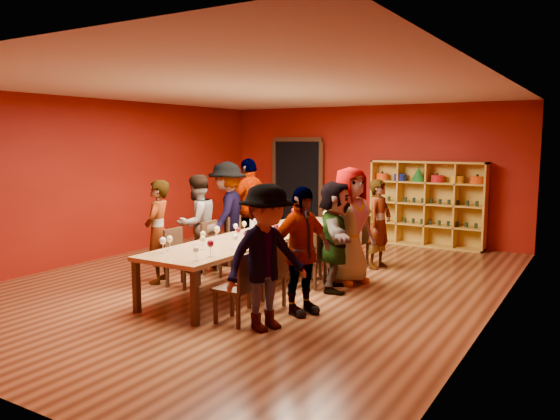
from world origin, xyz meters
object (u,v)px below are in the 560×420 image
object	(u,v)px
chair_person_right_2	(315,255)
person_right_2	(335,236)
person_left_1	(158,232)
person_right_3	(350,226)
person_right_1	(301,251)
person_right_0	(266,258)
chair_person_left_2	(214,245)
tasting_table	(260,238)
wine_bottle	(326,215)
chair_person_left_1	(179,254)
person_right_4	(379,224)
person_left_2	(197,223)
chair_person_right_0	(240,284)
person_left_3	(227,213)
chair_person_right_3	(330,250)
shelving_unit	(427,200)
chair_person_left_3	(239,239)
chair_person_right_1	(272,272)
spittoon_bowl	(253,234)
chair_person_left_4	(266,231)
person_left_4	(250,207)
chair_person_right_4	(359,238)

from	to	relation	value
chair_person_right_2	person_right_2	size ratio (longest dim) A/B	0.54
person_left_1	person_right_3	bearing A→B (deg)	97.04
person_right_1	person_right_3	world-z (taller)	person_right_3
person_right_0	chair_person_right_2	world-z (taller)	person_right_0
person_left_1	chair_person_left_2	world-z (taller)	person_left_1
tasting_table	wine_bottle	bearing A→B (deg)	83.20
person_right_1	chair_person_left_1	bearing A→B (deg)	105.74
chair_person_right_2	person_right_4	xyz separation A→B (m)	(0.37, 1.70, 0.28)
person_left_2	chair_person_right_2	xyz separation A→B (m)	(2.18, 0.15, -0.33)
chair_person_right_0	person_right_2	distance (m)	2.02
chair_person_right_2	person_left_3	bearing A→B (deg)	165.08
person_left_1	chair_person_right_3	world-z (taller)	person_left_1
shelving_unit	wine_bottle	world-z (taller)	shelving_unit
shelving_unit	person_right_0	bearing A→B (deg)	-90.97
chair_person_left_2	chair_person_left_3	bearing A→B (deg)	90.00
person_right_3	person_right_4	world-z (taller)	person_right_3
chair_person_right_1	spittoon_bowl	distance (m)	1.11
chair_person_left_4	chair_person_right_3	bearing A→B (deg)	-27.62
person_left_4	chair_person_right_0	bearing A→B (deg)	43.10
chair_person_left_2	person_left_3	xyz separation A→B (m)	(-0.25, 0.70, 0.43)
chair_person_left_4	person_right_2	distance (m)	2.62
chair_person_right_2	chair_person_right_0	bearing A→B (deg)	-90.00
person_left_1	person_right_0	bearing A→B (deg)	46.83
person_right_4	wine_bottle	size ratio (longest dim) A/B	5.53
person_left_1	wine_bottle	distance (m)	3.17
chair_person_left_3	person_right_0	bearing A→B (deg)	-48.78
chair_person_left_2	chair_person_right_4	bearing A→B (deg)	45.48
person_right_3	person_right_2	bearing A→B (deg)	-159.43
chair_person_right_1	person_right_1	bearing A→B (deg)	0.00
person_left_1	person_right_4	xyz separation A→B (m)	(2.61, 2.73, -0.03)
chair_person_left_3	person_left_4	world-z (taller)	person_left_4
spittoon_bowl	wine_bottle	distance (m)	2.25
person_left_1	person_right_2	xyz separation A→B (m)	(2.57, 1.03, 0.01)
spittoon_bowl	person_right_0	bearing A→B (deg)	-51.21
wine_bottle	person_left_1	bearing A→B (deg)	-119.46
chair_person_left_2	person_left_4	size ratio (longest dim) A/B	0.47
spittoon_bowl	person_left_4	bearing A→B (deg)	125.59
shelving_unit	chair_person_right_1	bearing A→B (deg)	-95.14
person_right_3	person_left_1	bearing A→B (deg)	143.05
person_left_2	chair_person_left_3	world-z (taller)	person_left_2
person_right_1	chair_person_right_4	world-z (taller)	person_right_1
person_left_1	chair_person_left_2	size ratio (longest dim) A/B	1.82
chair_person_left_4	person_left_4	world-z (taller)	person_left_4
chair_person_right_1	wine_bottle	xyz separation A→B (m)	(-0.69, 2.97, 0.36)
chair_person_left_2	tasting_table	bearing A→B (deg)	0.06
tasting_table	person_right_1	distance (m)	1.74
tasting_table	shelving_unit	distance (m)	4.55
shelving_unit	person_right_1	xyz separation A→B (m)	(-0.05, -5.41, -0.16)
person_left_2	person_right_0	bearing A→B (deg)	64.03
person_left_2	spittoon_bowl	distance (m)	1.45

